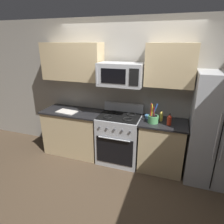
# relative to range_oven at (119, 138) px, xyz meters

# --- Properties ---
(ground_plane) EXTENTS (16.00, 16.00, 0.00)m
(ground_plane) POSITION_rel_range_oven_xyz_m (0.00, -0.60, -0.47)
(ground_plane) COLOR #473828
(wall_back) EXTENTS (8.00, 0.10, 2.60)m
(wall_back) POSITION_rel_range_oven_xyz_m (0.00, 0.36, 0.83)
(wall_back) COLOR #9E998E
(wall_back) RESTS_ON ground
(counter_left) EXTENTS (1.17, 0.59, 0.91)m
(counter_left) POSITION_rel_range_oven_xyz_m (-0.97, -0.00, -0.02)
(counter_left) COLOR tan
(counter_left) RESTS_ON ground
(range_oven) EXTENTS (0.76, 0.63, 1.09)m
(range_oven) POSITION_rel_range_oven_xyz_m (0.00, 0.00, 0.00)
(range_oven) COLOR #B2B5BA
(range_oven) RESTS_ON ground
(counter_right) EXTENTS (0.78, 0.59, 0.91)m
(counter_right) POSITION_rel_range_oven_xyz_m (0.78, -0.00, -0.02)
(counter_right) COLOR tan
(counter_right) RESTS_ON ground
(refrigerator) EXTENTS (0.78, 0.70, 1.79)m
(refrigerator) POSITION_rel_range_oven_xyz_m (1.58, -0.02, 0.42)
(refrigerator) COLOR #B2B5BA
(refrigerator) RESTS_ON ground
(microwave) EXTENTS (0.76, 0.44, 0.38)m
(microwave) POSITION_rel_range_oven_xyz_m (-0.00, 0.03, 1.19)
(microwave) COLOR #B2B5BA
(upper_cabinets_left) EXTENTS (1.16, 0.34, 0.68)m
(upper_cabinets_left) POSITION_rel_range_oven_xyz_m (-0.98, 0.14, 1.36)
(upper_cabinets_left) COLOR tan
(upper_cabinets_right) EXTENTS (0.77, 0.34, 0.68)m
(upper_cabinets_right) POSITION_rel_range_oven_xyz_m (0.79, 0.14, 1.36)
(upper_cabinets_right) COLOR tan
(utensil_crock) EXTENTS (0.17, 0.17, 0.33)m
(utensil_crock) POSITION_rel_range_oven_xyz_m (0.60, -0.08, 0.51)
(utensil_crock) COLOR #59AD66
(utensil_crock) RESTS_ON counter_right
(cutting_board) EXTENTS (0.40, 0.26, 0.02)m
(cutting_board) POSITION_rel_range_oven_xyz_m (-1.04, -0.10, 0.44)
(cutting_board) COLOR silver
(cutting_board) RESTS_ON counter_left
(bottle_oil) EXTENTS (0.06, 0.06, 0.19)m
(bottle_oil) POSITION_rel_range_oven_xyz_m (0.72, 0.05, 0.52)
(bottle_oil) COLOR gold
(bottle_oil) RESTS_ON counter_right
(bottle_hot_sauce) EXTENTS (0.07, 0.07, 0.20)m
(bottle_hot_sauce) POSITION_rel_range_oven_xyz_m (0.86, -0.09, 0.52)
(bottle_hot_sauce) COLOR red
(bottle_hot_sauce) RESTS_ON counter_right
(prep_bowl) EXTENTS (0.13, 0.13, 0.05)m
(prep_bowl) POSITION_rel_range_oven_xyz_m (0.50, 0.11, 0.46)
(prep_bowl) COLOR teal
(prep_bowl) RESTS_ON counter_right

